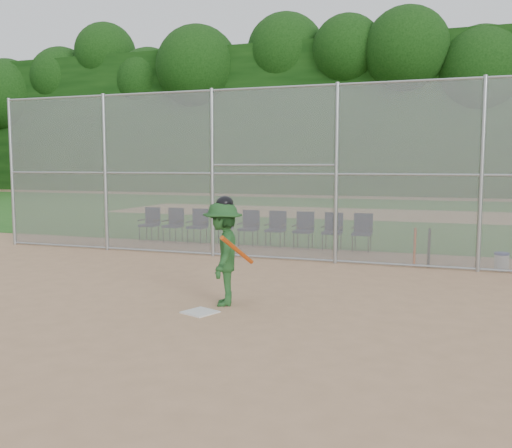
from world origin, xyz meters
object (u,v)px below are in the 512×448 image
(batter_at_plate, at_px, (223,252))
(water_cooler, at_px, (502,262))
(chair_0, at_px, (149,224))
(home_plate, at_px, (200,312))

(batter_at_plate, xyz_separation_m, water_cooler, (4.36, 4.59, -0.64))
(batter_at_plate, relative_size, chair_0, 1.80)
(batter_at_plate, height_order, chair_0, batter_at_plate)
(home_plate, distance_m, batter_at_plate, 1.02)
(water_cooler, bearing_deg, chair_0, 169.61)
(water_cooler, relative_size, chair_0, 0.40)
(batter_at_plate, xyz_separation_m, chair_0, (-5.00, 6.30, -0.36))
(home_plate, bearing_deg, water_cooler, 49.03)
(batter_at_plate, distance_m, water_cooler, 6.36)
(water_cooler, height_order, chair_0, chair_0)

